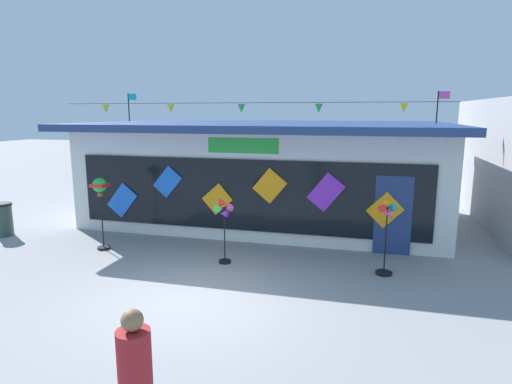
# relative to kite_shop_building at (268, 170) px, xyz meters

# --- Properties ---
(ground_plane) EXTENTS (80.00, 80.00, 0.00)m
(ground_plane) POSITION_rel_kite_shop_building_xyz_m (0.02, -6.68, -1.62)
(ground_plane) COLOR gray
(kite_shop_building) EXTENTS (11.17, 6.93, 4.19)m
(kite_shop_building) POSITION_rel_kite_shop_building_xyz_m (0.00, 0.00, 0.00)
(kite_shop_building) COLOR silver
(kite_shop_building) RESTS_ON ground_plane
(wind_spinner_far_left) EXTENTS (0.37, 0.37, 1.89)m
(wind_spinner_far_left) POSITION_rel_kite_shop_building_xyz_m (-3.40, -4.43, -0.10)
(wind_spinner_far_left) COLOR black
(wind_spinner_far_left) RESTS_ON ground_plane
(wind_spinner_left) EXTENTS (0.43, 0.29, 1.56)m
(wind_spinner_left) POSITION_rel_kite_shop_building_xyz_m (0.01, -4.65, -0.52)
(wind_spinner_left) COLOR black
(wind_spinner_left) RESTS_ON ground_plane
(wind_spinner_center_left) EXTENTS (0.42, 0.37, 1.72)m
(wind_spinner_center_left) POSITION_rel_kite_shop_building_xyz_m (3.66, -4.45, -0.51)
(wind_spinner_center_left) COLOR black
(wind_spinner_center_left) RESTS_ON ground_plane
(person_near_camera) EXTENTS (0.44, 0.47, 1.68)m
(person_near_camera) POSITION_rel_kite_shop_building_xyz_m (1.07, -10.44, -0.74)
(person_near_camera) COLOR #333D56
(person_near_camera) RESTS_ON ground_plane
(trash_bin) EXTENTS (0.52, 0.52, 0.97)m
(trash_bin) POSITION_rel_kite_shop_building_xyz_m (-6.91, -4.08, -1.13)
(trash_bin) COLOR #2D4238
(trash_bin) RESTS_ON ground_plane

